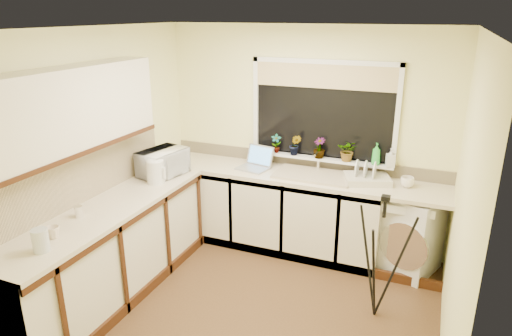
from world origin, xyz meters
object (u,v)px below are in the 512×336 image
object	(u,v)px
microwave	(163,163)
soap_bottle_green	(376,154)
plant_a	(276,144)
glass_jug	(40,240)
laptop	(256,162)
plant_d	(348,151)
dish_rack	(367,179)
steel_jar	(79,212)
plant_c	(319,148)
cup_back	(407,182)
soap_bottle_clear	(391,157)
plant_b	(295,145)
kettle	(155,172)
tripod	(380,258)
cup_left	(53,232)
washing_machine	(407,231)

from	to	relation	value
microwave	soap_bottle_green	xyz separation A→B (m)	(2.11, 0.76, 0.13)
plant_a	glass_jug	bearing A→B (deg)	-110.11
laptop	soap_bottle_green	world-z (taller)	soap_bottle_green
plant_d	soap_bottle_green	bearing A→B (deg)	-1.69
dish_rack	steel_jar	size ratio (longest dim) A/B	4.55
plant_c	cup_back	xyz separation A→B (m)	(0.95, -0.14, -0.21)
plant_c	soap_bottle_clear	distance (m)	0.76
plant_b	glass_jug	bearing A→B (deg)	-114.57
microwave	plant_d	distance (m)	1.98
microwave	soap_bottle_clear	bearing A→B (deg)	-60.12
laptop	steel_jar	distance (m)	2.00
plant_d	soap_bottle_green	world-z (taller)	same
kettle	soap_bottle_green	bearing A→B (deg)	25.82
tripod	cup_back	distance (m)	1.02
plant_b	cup_left	xyz separation A→B (m)	(-1.22, -2.31, -0.22)
tripod	plant_a	bearing A→B (deg)	120.28
kettle	glass_jug	world-z (taller)	kettle
kettle	plant_d	bearing A→B (deg)	29.70
laptop	soap_bottle_green	xyz separation A→B (m)	(1.28, 0.16, 0.20)
glass_jug	plant_d	distance (m)	3.06
kettle	plant_b	distance (m)	1.54
kettle	glass_jug	xyz separation A→B (m)	(0.03, -1.51, -0.03)
glass_jug	cup_left	world-z (taller)	glass_jug
plant_d	cup_left	bearing A→B (deg)	-127.85
laptop	plant_d	size ratio (longest dim) A/B	1.67
steel_jar	soap_bottle_green	world-z (taller)	soap_bottle_green
cup_back	microwave	bearing A→B (deg)	-165.79
kettle	steel_jar	bearing A→B (deg)	-98.48
plant_b	plant_d	xyz separation A→B (m)	(0.58, 0.01, -0.00)
washing_machine	plant_d	bearing A→B (deg)	-171.71
tripod	cup_back	bearing A→B (deg)	62.81
tripod	cup_left	size ratio (longest dim) A/B	11.28
glass_jug	cup_left	bearing A→B (deg)	111.97
plant_c	tripod	bearing A→B (deg)	-51.98
steel_jar	cup_left	world-z (taller)	steel_jar
dish_rack	plant_b	size ratio (longest dim) A/B	1.91
microwave	kettle	bearing A→B (deg)	-154.01
glass_jug	plant_c	size ratio (longest dim) A/B	0.77
glass_jug	soap_bottle_green	world-z (taller)	soap_bottle_green
kettle	plant_c	bearing A→B (deg)	34.53
plant_b	steel_jar	bearing A→B (deg)	-124.14
steel_jar	plant_a	bearing A→B (deg)	60.76
plant_b	washing_machine	bearing A→B (deg)	-6.38
laptop	kettle	bearing A→B (deg)	-121.08
plant_a	soap_bottle_clear	distance (m)	1.25
laptop	plant_c	size ratio (longest dim) A/B	1.71
steel_jar	soap_bottle_clear	world-z (taller)	soap_bottle_clear
plant_a	washing_machine	bearing A→B (deg)	-5.68
tripod	microwave	bearing A→B (deg)	151.47
cup_left	glass_jug	bearing A→B (deg)	-68.03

